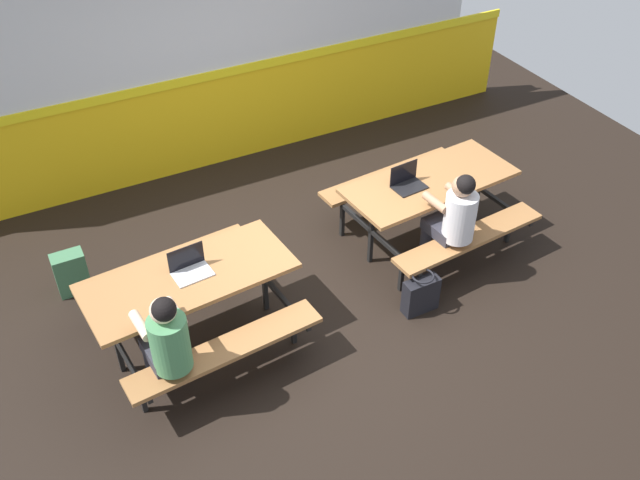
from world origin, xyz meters
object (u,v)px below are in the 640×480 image
at_px(laptop_dark, 407,182).
at_px(tote_bag_bright, 421,294).
at_px(student_nearer, 167,341).
at_px(laptop_silver, 190,268).
at_px(picnic_table_left, 191,291).
at_px(picnic_table_right, 429,194).
at_px(student_further, 454,216).
at_px(backpack_dark, 71,273).

relative_size(laptop_dark, tote_bag_bright, 0.79).
height_order(student_nearer, laptop_silver, student_nearer).
xyz_separation_m(picnic_table_left, student_nearer, (-0.39, -0.59, 0.13)).
bearing_deg(picnic_table_right, laptop_silver, -175.09).
distance_m(picnic_table_right, laptop_silver, 2.60).
bearing_deg(student_further, picnic_table_left, 172.98).
height_order(picnic_table_right, laptop_dark, laptop_dark).
relative_size(picnic_table_right, laptop_dark, 5.40).
bearing_deg(laptop_silver, laptop_dark, 5.84).
distance_m(student_further, tote_bag_bright, 0.80).
bearing_deg(laptop_silver, tote_bag_bright, -18.76).
xyz_separation_m(picnic_table_left, laptop_silver, (0.03, 0.04, 0.21)).
bearing_deg(picnic_table_right, backpack_dark, 165.49).
bearing_deg(tote_bag_bright, backpack_dark, 147.70).
relative_size(picnic_table_left, laptop_dark, 5.40).
bearing_deg(student_nearer, picnic_table_left, 56.81).
distance_m(laptop_silver, backpack_dark, 1.52).
xyz_separation_m(picnic_table_right, laptop_dark, (-0.27, 0.01, 0.21)).
bearing_deg(student_further, picnic_table_right, 77.65).
xyz_separation_m(student_nearer, tote_bag_bright, (2.36, -0.03, -0.51)).
xyz_separation_m(picnic_table_left, backpack_dark, (-0.83, 1.16, -0.36)).
distance_m(student_further, laptop_silver, 2.48).
xyz_separation_m(picnic_table_left, tote_bag_bright, (1.97, -0.62, -0.38)).
relative_size(picnic_table_left, laptop_silver, 5.40).
distance_m(laptop_dark, backpack_dark, 3.35).
height_order(laptop_silver, tote_bag_bright, laptop_silver).
relative_size(laptop_silver, laptop_dark, 1.00).
bearing_deg(tote_bag_bright, laptop_silver, 161.24).
bearing_deg(laptop_dark, picnic_table_right, -3.15).
height_order(student_further, tote_bag_bright, student_further).
distance_m(student_nearer, tote_bag_bright, 2.41).
relative_size(picnic_table_right, student_nearer, 1.51).
relative_size(laptop_dark, backpack_dark, 0.77).
bearing_deg(backpack_dark, picnic_table_left, -54.17).
distance_m(picnic_table_left, student_further, 2.51).
xyz_separation_m(laptop_dark, tote_bag_bright, (-0.38, -0.89, -0.59)).
bearing_deg(student_nearer, laptop_dark, 17.62).
xyz_separation_m(picnic_table_right, backpack_dark, (-3.45, 0.89, -0.36)).
relative_size(student_further, backpack_dark, 2.74).
distance_m(picnic_table_left, student_nearer, 0.72).
bearing_deg(laptop_dark, student_further, -76.30).
distance_m(picnic_table_right, student_nearer, 3.13).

